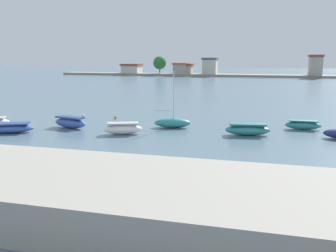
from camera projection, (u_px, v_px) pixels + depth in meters
ground_plane at (28, 162)px, 25.69m from camera, size 400.00×400.00×0.00m
moored_boat_1 at (10, 128)px, 35.15m from camera, size 4.54×3.14×0.95m
moored_boat_2 at (70, 122)px, 37.50m from camera, size 4.02×2.01×1.17m
moored_boat_3 at (123, 129)px, 34.52m from camera, size 3.80×2.35×1.10m
moored_boat_4 at (172, 123)px, 37.61m from camera, size 3.86×2.05×5.72m
moored_boat_5 at (248, 130)px, 34.07m from camera, size 4.26×1.96×1.10m
moored_boat_6 at (303, 125)px, 36.72m from camera, size 3.45×1.02×0.92m
mooring_buoy_0 at (83, 115)px, 44.64m from camera, size 0.31×0.31×0.31m
mooring_buoy_1 at (116, 117)px, 43.03m from camera, size 0.35×0.35×0.35m
distant_shoreline at (230, 70)px, 127.09m from camera, size 117.47×7.73×7.82m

